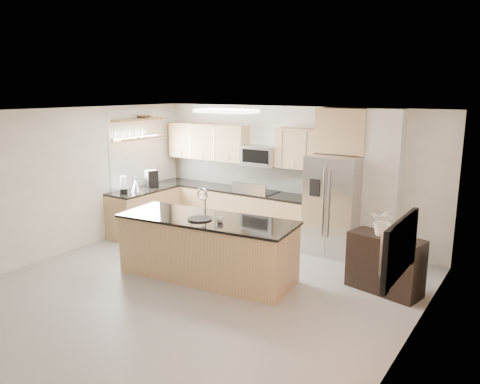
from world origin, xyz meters
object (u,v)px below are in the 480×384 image
Objects in this scene: refrigerator at (334,205)px; island at (207,248)px; credenza at (385,264)px; kettle at (136,185)px; range at (257,214)px; platter at (200,219)px; bowl at (144,116)px; coffee_maker at (151,179)px; microwave at (260,156)px; blender at (123,186)px; flower_vase at (384,214)px; television at (389,246)px; cup at (220,220)px.

refrigerator reaches higher than island.
credenza is 3.77× the size of kettle.
island is 2.72× the size of credenza.
range is 4.05× the size of kettle.
platter is 3.40m from bowl.
coffee_maker is (-3.75, -0.74, 0.20)m from refrigerator.
blender is at bearing -140.60° from microwave.
microwave is at bearing 155.24° from flower_vase.
credenza is at bearing -4.80° from bowl.
bowl is 6.31m from television.
platter is 0.60× the size of flower_vase.
cup is 0.31× the size of coffee_maker.
credenza is (2.49, 1.01, -0.06)m from island.
refrigerator is 5.07× the size of coffee_maker.
platter is at bearing -23.16° from kettle.
coffee_maker is at bearing 144.33° from island.
microwave is at bearing 47.25° from television.
coffee_maker reaches higher than blender.
microwave reaches higher than cup.
kettle is 4.91m from flower_vase.
island is 3.60m from bowl.
microwave is 2.35m from coffee_maker.
island is at bearing 164.94° from cup.
refrigerator is 2.51m from island.
kettle is at bearing -144.97° from microwave.
coffee_maker is at bearing -172.23° from credenza.
flower_vase is at bearing -4.78° from coffee_maker.
kettle is (0.05, 0.28, -0.03)m from blender.
island is 10.27× the size of kettle.
bowl reaches higher than flower_vase.
television is (1.85, -3.07, 0.46)m from refrigerator.
microwave is at bearing 23.59° from coffee_maker.
coffee_maker is 0.56× the size of flower_vase.
range is 1.81× the size of flower_vase.
bowl is (-0.23, 0.52, 1.33)m from kettle.
range is 2.48m from cup.
television is (2.74, -0.82, 0.34)m from cup.
coffee_maker is at bearing 148.36° from platter.
microwave reaches higher than platter.
refrigerator is at bearing 54.44° from island.
flower_vase is (2.89, -1.21, 0.69)m from range.
microwave is 0.43× the size of refrigerator.
platter is at bearing -172.73° from cup.
kettle reaches higher than cup.
range is 3.18m from credenza.
credenza is 3.03× the size of coffee_maker.
island reaches higher than credenza.
island reaches higher than platter.
microwave is 0.71× the size of television.
refrigerator is 2.61m from platter.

